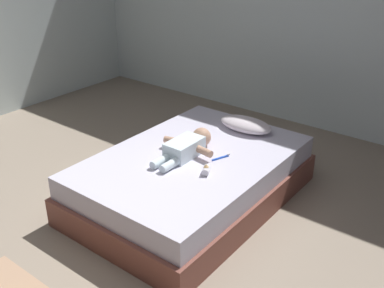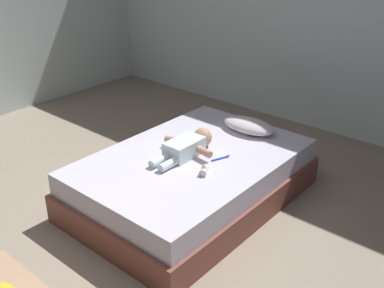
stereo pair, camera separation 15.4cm
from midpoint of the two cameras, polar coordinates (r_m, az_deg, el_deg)
ground_plane at (r=3.23m, az=-11.52°, el=-14.16°), size 8.00×8.00×0.00m
bed at (r=3.66m, az=-1.21°, el=-4.39°), size 1.28×1.88×0.41m
pillow at (r=3.99m, az=5.66°, el=2.45°), size 0.49×0.26×0.11m
baby at (r=3.56m, az=-1.80°, el=-0.30°), size 0.47×0.62×0.16m
toothbrush at (r=3.52m, az=2.49°, el=-1.70°), size 0.07×0.16×0.02m
baby_bottle at (r=3.30m, az=0.45°, el=-3.26°), size 0.09×0.11×0.08m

